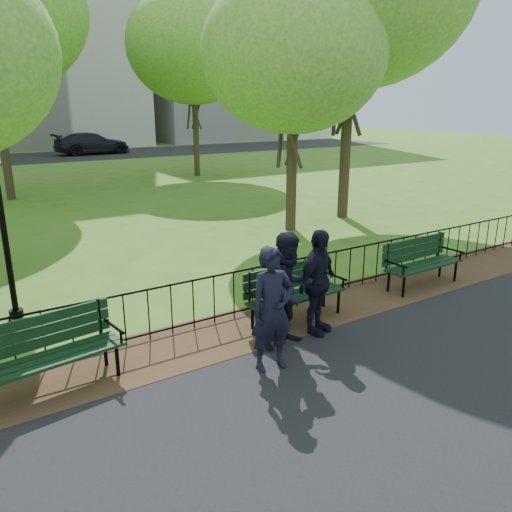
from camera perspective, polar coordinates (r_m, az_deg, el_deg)
ground at (r=7.74m, az=6.54°, el=-11.80°), size 120.00×120.00×0.00m
dirt_strip at (r=8.81m, az=0.29°, el=-7.86°), size 60.00×1.60×0.01m
far_street at (r=40.59m, az=-27.11°, el=9.81°), size 70.00×9.00×0.01m
iron_fence at (r=9.01m, az=-1.45°, el=-3.94°), size 24.06×0.06×1.00m
apartment_east at (r=61.82m, az=-3.60°, el=24.52°), size 20.00×15.00×24.00m
park_bench_main at (r=8.64m, az=3.42°, el=-3.78°), size 1.95×0.69×1.09m
park_bench_left_a at (r=7.27m, az=-23.06°, el=-9.47°), size 2.03×0.86×1.12m
park_bench_right_a at (r=11.05m, az=18.24°, el=-0.15°), size 1.95×0.64×1.10m
lamppost at (r=9.65m, az=-26.93°, el=3.10°), size 0.28×0.28×3.13m
tree_near_e at (r=15.19m, az=4.36°, el=22.13°), size 5.29×5.29×7.37m
tree_far_e at (r=27.79m, az=-7.21°, el=22.70°), size 6.82×6.82×9.50m
person_left at (r=7.10m, az=1.87°, el=-6.11°), size 0.71×0.51×1.83m
person_mid at (r=7.81m, az=3.81°, el=-3.88°), size 0.94×0.54×1.85m
person_right at (r=8.27m, az=7.04°, el=-3.01°), size 1.13×0.78×1.79m
sedan_dark at (r=42.11m, az=-18.22°, el=12.13°), size 5.82×2.59×1.66m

